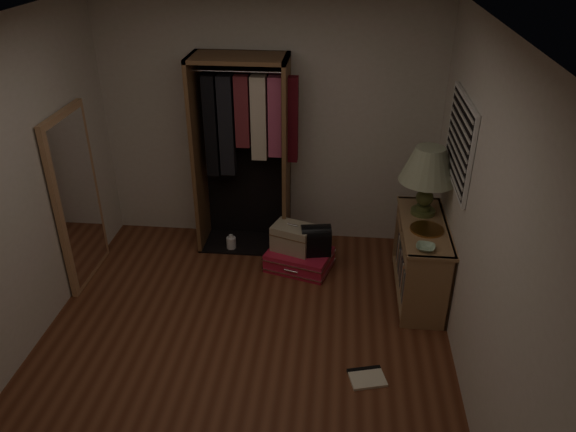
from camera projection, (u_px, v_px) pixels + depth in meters
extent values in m
plane|color=#5C2D1A|center=(241.00, 353.00, 4.67)|extent=(4.00, 4.00, 0.00)
cube|color=beige|center=(269.00, 124.00, 5.79)|extent=(3.50, 0.02, 2.60)
cube|color=beige|center=(482.00, 228.00, 3.89)|extent=(0.02, 4.00, 2.60)
cube|color=beige|center=(3.00, 205.00, 4.20)|extent=(0.02, 4.00, 2.60)
cube|color=white|center=(224.00, 29.00, 3.43)|extent=(3.50, 4.00, 0.01)
cube|color=white|center=(460.00, 142.00, 4.65)|extent=(0.03, 0.96, 0.76)
cube|color=black|center=(460.00, 142.00, 4.65)|extent=(0.03, 0.90, 0.70)
cube|color=silver|center=(452.00, 176.00, 4.80)|extent=(0.01, 0.88, 0.02)
cube|color=silver|center=(454.00, 168.00, 4.76)|extent=(0.01, 0.88, 0.02)
cube|color=silver|center=(455.00, 159.00, 4.73)|extent=(0.01, 0.88, 0.02)
cube|color=silver|center=(456.00, 151.00, 4.69)|extent=(0.01, 0.88, 0.02)
cube|color=silver|center=(458.00, 142.00, 4.65)|extent=(0.01, 0.88, 0.02)
cube|color=silver|center=(459.00, 133.00, 4.61)|extent=(0.01, 0.88, 0.02)
cube|color=silver|center=(460.00, 124.00, 4.58)|extent=(0.01, 0.88, 0.02)
cube|color=silver|center=(462.00, 115.00, 4.54)|extent=(0.01, 0.88, 0.02)
cube|color=silver|center=(463.00, 105.00, 4.50)|extent=(0.01, 0.88, 0.02)
cube|color=#936C47|center=(427.00, 294.00, 4.76)|extent=(0.40, 0.03, 0.75)
cube|color=#936C47|center=(415.00, 231.00, 5.70)|extent=(0.40, 0.03, 0.75)
cube|color=#936C47|center=(417.00, 287.00, 5.38)|extent=(0.40, 1.04, 0.03)
cube|color=#936C47|center=(423.00, 242.00, 5.14)|extent=(0.40, 1.04, 0.03)
cube|color=#936C47|center=(425.00, 226.00, 5.06)|extent=(0.42, 1.12, 0.03)
cube|color=brown|center=(441.00, 261.00, 5.21)|extent=(0.02, 1.10, 0.75)
cube|color=#936C47|center=(419.00, 217.00, 5.39)|extent=(0.36, 0.38, 0.13)
cube|color=gray|center=(416.00, 306.00, 4.92)|extent=(0.20, 0.05, 0.23)
cube|color=#4C3833|center=(416.00, 299.00, 4.94)|extent=(0.21, 0.03, 0.31)
cube|color=#B7AD99|center=(414.00, 297.00, 4.99)|extent=(0.18, 0.04, 0.28)
cube|color=brown|center=(415.00, 293.00, 5.04)|extent=(0.21, 0.04, 0.28)
cube|color=#3F4C59|center=(415.00, 289.00, 5.07)|extent=(0.21, 0.03, 0.32)
cube|color=gray|center=(414.00, 287.00, 5.11)|extent=(0.20, 0.04, 0.30)
cube|color=#59594C|center=(412.00, 284.00, 5.16)|extent=(0.18, 0.04, 0.29)
cube|color=#B2724C|center=(412.00, 281.00, 5.20)|extent=(0.19, 0.04, 0.29)
cube|color=beige|center=(411.00, 278.00, 5.24)|extent=(0.18, 0.03, 0.29)
cube|color=#332D38|center=(413.00, 274.00, 5.27)|extent=(0.21, 0.05, 0.31)
cube|color=gray|center=(412.00, 273.00, 5.32)|extent=(0.22, 0.04, 0.27)
cube|color=#4C3833|center=(411.00, 270.00, 5.36)|extent=(0.20, 0.04, 0.29)
cube|color=#B7AD99|center=(411.00, 266.00, 5.39)|extent=(0.22, 0.04, 0.31)
cube|color=brown|center=(408.00, 264.00, 5.45)|extent=(0.17, 0.04, 0.29)
cube|color=#3F4C59|center=(409.00, 262.00, 5.49)|extent=(0.20, 0.04, 0.27)
cube|color=gray|center=(409.00, 261.00, 5.55)|extent=(0.21, 0.05, 0.23)
cube|color=#59594C|center=(407.00, 255.00, 5.57)|extent=(0.17, 0.03, 0.31)
cube|color=#B2724C|center=(407.00, 256.00, 5.62)|extent=(0.17, 0.04, 0.24)
cube|color=beige|center=(406.00, 250.00, 5.66)|extent=(0.17, 0.04, 0.31)
cube|color=#332D38|center=(407.00, 247.00, 5.69)|extent=(0.19, 0.04, 0.32)
cube|color=brown|center=(198.00, 156.00, 5.76)|extent=(0.04, 0.50, 2.05)
cube|color=brown|center=(286.00, 159.00, 5.68)|extent=(0.04, 0.50, 2.05)
cube|color=brown|center=(238.00, 58.00, 5.24)|extent=(0.95, 0.50, 0.04)
cube|color=black|center=(246.00, 149.00, 5.93)|extent=(0.95, 0.02, 2.05)
cube|color=black|center=(246.00, 242.00, 6.21)|extent=(0.95, 0.50, 0.02)
cylinder|color=silver|center=(238.00, 72.00, 5.30)|extent=(0.87, 0.02, 0.02)
cube|color=black|center=(211.00, 126.00, 5.57)|extent=(0.12, 0.15, 1.03)
cube|color=black|center=(227.00, 126.00, 5.55)|extent=(0.14, 0.14, 1.01)
cube|color=maroon|center=(242.00, 112.00, 5.47)|extent=(0.14, 0.10, 0.72)
cube|color=beige|center=(259.00, 118.00, 5.48)|extent=(0.15, 0.13, 0.84)
cube|color=#BF4C72|center=(275.00, 117.00, 5.46)|extent=(0.13, 0.13, 0.80)
cube|color=#590F19|center=(291.00, 120.00, 5.46)|extent=(0.14, 0.12, 0.85)
cube|color=tan|center=(77.00, 199.00, 5.28)|extent=(0.05, 0.80, 1.70)
cube|color=white|center=(80.00, 199.00, 5.28)|extent=(0.01, 0.68, 1.58)
cube|color=red|center=(299.00, 259.00, 5.74)|extent=(0.72, 0.60, 0.20)
cube|color=silver|center=(299.00, 264.00, 5.77)|extent=(0.74, 0.62, 0.01)
cube|color=silver|center=(299.00, 255.00, 5.72)|extent=(0.74, 0.62, 0.01)
cylinder|color=silver|center=(291.00, 271.00, 5.55)|extent=(0.14, 0.06, 0.02)
cube|color=tan|center=(293.00, 238.00, 5.67)|extent=(0.46, 0.39, 0.27)
cube|color=brown|center=(293.00, 233.00, 5.64)|extent=(0.47, 0.39, 0.01)
cylinder|color=silver|center=(293.00, 225.00, 5.60)|extent=(0.11, 0.05, 0.02)
cube|color=black|center=(316.00, 243.00, 5.62)|extent=(0.32, 0.24, 0.22)
cylinder|color=black|center=(316.00, 234.00, 5.56)|extent=(0.32, 0.24, 0.19)
cylinder|color=#465127|center=(423.00, 211.00, 5.24)|extent=(0.29, 0.29, 0.04)
cylinder|color=#465127|center=(423.00, 207.00, 5.22)|extent=(0.17, 0.17, 0.05)
sphere|color=#465127|center=(425.00, 197.00, 5.17)|extent=(0.21, 0.21, 0.16)
cylinder|color=#465127|center=(426.00, 185.00, 5.11)|extent=(0.07, 0.07, 0.09)
cone|color=beige|center=(429.00, 164.00, 5.01)|extent=(0.69, 0.69, 0.32)
cone|color=beige|center=(429.00, 164.00, 5.01)|extent=(0.61, 0.61, 0.30)
cylinder|color=#B37E45|center=(427.00, 229.00, 4.96)|extent=(0.38, 0.38, 0.02)
imported|color=#9DBD9D|center=(425.00, 248.00, 4.67)|extent=(0.19, 0.19, 0.04)
cylinder|color=white|center=(231.00, 243.00, 6.07)|extent=(0.10, 0.10, 0.15)
cylinder|color=white|center=(231.00, 236.00, 6.02)|extent=(0.04, 0.04, 0.03)
cube|color=beige|center=(367.00, 378.00, 4.40)|extent=(0.32, 0.28, 0.02)
cube|color=black|center=(364.00, 370.00, 4.48)|extent=(0.27, 0.11, 0.03)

